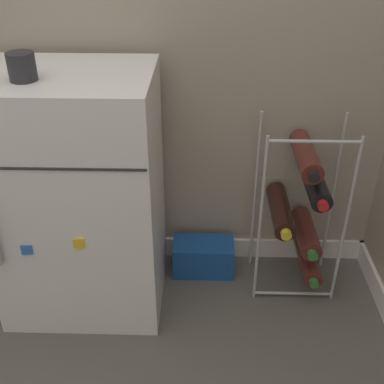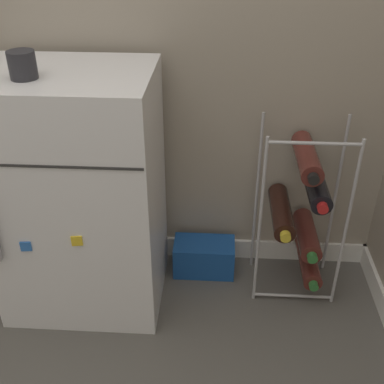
{
  "view_description": "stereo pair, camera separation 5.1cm",
  "coord_description": "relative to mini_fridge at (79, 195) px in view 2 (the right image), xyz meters",
  "views": [
    {
      "loc": [
        0.27,
        -1.11,
        1.37
      ],
      "look_at": [
        0.23,
        0.39,
        0.46
      ],
      "focal_mm": 45.0,
      "sensor_mm": 36.0,
      "label": 1
    },
    {
      "loc": [
        0.32,
        -1.11,
        1.37
      ],
      "look_at": [
        0.23,
        0.39,
        0.46
      ],
      "focal_mm": 45.0,
      "sensor_mm": 36.0,
      "label": 2
    }
  ],
  "objects": [
    {
      "name": "ground_plane",
      "position": [
        0.17,
        -0.34,
        -0.46
      ],
      "size": [
        14.0,
        14.0,
        0.0
      ],
      "primitive_type": "plane",
      "color": "#56544F"
    },
    {
      "name": "mini_fridge",
      "position": [
        0.0,
        0.0,
        0.0
      ],
      "size": [
        0.57,
        0.47,
        0.91
      ],
      "color": "white",
      "rests_on": "ground_plane"
    },
    {
      "name": "wine_rack",
      "position": [
        0.83,
        0.09,
        -0.09
      ],
      "size": [
        0.32,
        0.33,
        0.71
      ],
      "color": "#B2B2B7",
      "rests_on": "ground_plane"
    },
    {
      "name": "soda_box",
      "position": [
        0.45,
        0.15,
        -0.38
      ],
      "size": [
        0.25,
        0.14,
        0.14
      ],
      "color": "#194C9E",
      "rests_on": "ground_plane"
    },
    {
      "name": "fridge_top_cup",
      "position": [
        -0.09,
        -0.08,
        0.5
      ],
      "size": [
        0.08,
        0.08,
        0.08
      ],
      "color": "#28282D",
      "rests_on": "mini_fridge"
    }
  ]
}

